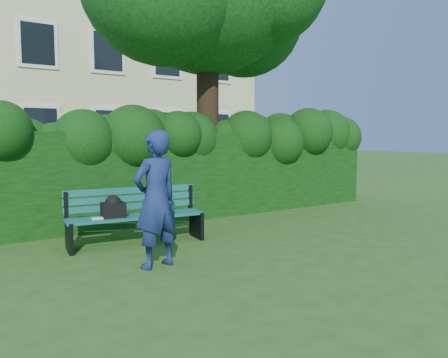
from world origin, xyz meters
TOP-DOWN VIEW (x-y plane):
  - ground at (0.00, 0.00)m, footprint 80.00×80.00m
  - apartment_building at (-0.00, 13.99)m, footprint 16.00×8.08m
  - hedge at (0.00, 2.20)m, footprint 10.00×1.00m
  - park_bench at (-1.69, 0.58)m, footprint 2.21×0.82m
  - man_reading at (-1.98, -0.75)m, footprint 0.73×0.56m

SIDE VIEW (x-z plane):
  - ground at x=0.00m, z-range 0.00..0.00m
  - park_bench at x=-1.69m, z-range 0.06..0.95m
  - hedge at x=0.00m, z-range 0.00..1.80m
  - man_reading at x=-1.98m, z-range 0.00..1.80m
  - apartment_building at x=0.00m, z-range 0.00..12.00m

